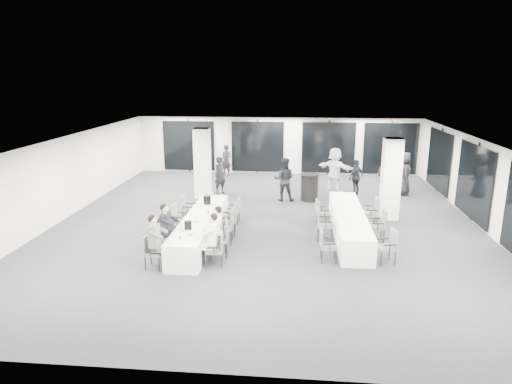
% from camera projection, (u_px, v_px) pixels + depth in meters
% --- Properties ---
extents(room, '(14.04, 16.04, 2.84)m').
position_uv_depth(room, '(294.00, 177.00, 15.99)').
color(room, '#242429').
rests_on(room, ground).
extents(column_left, '(0.60, 0.60, 2.80)m').
position_uv_depth(column_left, '(203.00, 163.00, 18.33)').
color(column_left, white).
rests_on(column_left, floor).
extents(column_right, '(0.60, 0.60, 2.80)m').
position_uv_depth(column_right, '(391.00, 179.00, 15.58)').
color(column_right, white).
rests_on(column_right, floor).
extents(banquet_table_main, '(0.90, 5.00, 0.75)m').
position_uv_depth(banquet_table_main, '(201.00, 228.00, 13.74)').
color(banquet_table_main, white).
rests_on(banquet_table_main, floor).
extents(banquet_table_side, '(0.90, 5.00, 0.75)m').
position_uv_depth(banquet_table_side, '(349.00, 224.00, 14.12)').
color(banquet_table_side, white).
rests_on(banquet_table_side, floor).
extents(cocktail_table, '(0.77, 0.77, 1.07)m').
position_uv_depth(cocktail_table, '(309.00, 187.00, 18.00)').
color(cocktail_table, black).
rests_on(cocktail_table, floor).
extents(chair_main_left_near, '(0.48, 0.52, 0.88)m').
position_uv_depth(chair_main_left_near, '(151.00, 250.00, 11.72)').
color(chair_main_left_near, '#55585D').
rests_on(chair_main_left_near, floor).
extents(chair_main_left_second, '(0.58, 0.62, 1.00)m').
position_uv_depth(chair_main_left_second, '(163.00, 234.00, 12.70)').
color(chair_main_left_second, '#55585D').
rests_on(chair_main_left_second, floor).
extents(chair_main_left_mid, '(0.53, 0.58, 0.97)m').
position_uv_depth(chair_main_left_mid, '(169.00, 226.00, 13.35)').
color(chair_main_left_mid, '#55585D').
rests_on(chair_main_left_mid, floor).
extents(chair_main_left_fourth, '(0.54, 0.58, 0.94)m').
position_uv_depth(chair_main_left_fourth, '(178.00, 217.00, 14.26)').
color(chair_main_left_fourth, '#55585D').
rests_on(chair_main_left_fourth, floor).
extents(chair_main_left_far, '(0.46, 0.51, 0.90)m').
position_uv_depth(chair_main_left_far, '(187.00, 207.00, 15.42)').
color(chair_main_left_far, '#55585D').
rests_on(chair_main_left_far, floor).
extents(chair_main_right_near, '(0.54, 0.57, 0.92)m').
position_uv_depth(chair_main_right_near, '(217.00, 247.00, 11.84)').
color(chair_main_right_near, '#55585D').
rests_on(chair_main_right_near, floor).
extents(chair_main_right_second, '(0.61, 0.64, 1.02)m').
position_uv_depth(chair_main_right_second, '(221.00, 236.00, 12.46)').
color(chair_main_right_second, '#55585D').
rests_on(chair_main_right_second, floor).
extents(chair_main_right_mid, '(0.55, 0.61, 1.02)m').
position_uv_depth(chair_main_right_mid, '(227.00, 224.00, 13.46)').
color(chair_main_right_mid, '#55585D').
rests_on(chair_main_right_mid, floor).
extents(chair_main_right_fourth, '(0.53, 0.58, 0.98)m').
position_uv_depth(chair_main_right_fourth, '(231.00, 217.00, 14.17)').
color(chair_main_right_fourth, '#55585D').
rests_on(chair_main_right_fourth, floor).
extents(chair_main_right_far, '(0.46, 0.51, 0.87)m').
position_uv_depth(chair_main_right_far, '(235.00, 209.00, 15.27)').
color(chair_main_right_far, '#55585D').
rests_on(chair_main_right_far, floor).
extents(chair_side_left_near, '(0.46, 0.51, 0.88)m').
position_uv_depth(chair_side_left_near, '(326.00, 243.00, 12.15)').
color(chair_side_left_near, '#55585D').
rests_on(chair_side_left_near, floor).
extents(chair_side_left_mid, '(0.51, 0.57, 0.99)m').
position_uv_depth(chair_side_left_mid, '(323.00, 222.00, 13.74)').
color(chair_side_left_mid, '#55585D').
rests_on(chair_side_left_mid, floor).
extents(chair_side_left_far, '(0.50, 0.53, 0.86)m').
position_uv_depth(chair_side_left_far, '(321.00, 211.00, 15.08)').
color(chair_side_left_far, '#55585D').
rests_on(chair_side_left_far, floor).
extents(chair_side_right_near, '(0.54, 0.57, 0.91)m').
position_uv_depth(chair_side_right_near, '(389.00, 244.00, 12.04)').
color(chair_side_right_near, '#55585D').
rests_on(chair_side_right_near, floor).
extents(chair_side_right_mid, '(0.50, 0.56, 0.99)m').
position_uv_depth(chair_side_right_mid, '(379.00, 223.00, 13.58)').
color(chair_side_right_mid, '#55585D').
rests_on(chair_side_right_mid, floor).
extents(chair_side_right_far, '(0.52, 0.58, 0.99)m').
position_uv_depth(chair_side_right_far, '(372.00, 210.00, 14.88)').
color(chair_side_right_far, '#55585D').
rests_on(chair_side_right_far, floor).
extents(seated_guest_a, '(0.50, 0.38, 1.44)m').
position_uv_depth(seated_guest_a, '(157.00, 239.00, 11.62)').
color(seated_guest_a, slate).
rests_on(seated_guest_a, floor).
extents(seated_guest_b, '(0.50, 0.38, 1.44)m').
position_uv_depth(seated_guest_b, '(168.00, 226.00, 12.61)').
color(seated_guest_b, black).
rests_on(seated_guest_b, floor).
extents(seated_guest_c, '(0.50, 0.38, 1.44)m').
position_uv_depth(seated_guest_c, '(210.00, 236.00, 11.77)').
color(seated_guest_c, white).
rests_on(seated_guest_c, floor).
extents(seated_guest_d, '(0.50, 0.38, 1.44)m').
position_uv_depth(seated_guest_d, '(215.00, 228.00, 12.40)').
color(seated_guest_d, white).
rests_on(seated_guest_d, floor).
extents(standing_guest_a, '(0.83, 0.83, 1.78)m').
position_uv_depth(standing_guest_a, '(220.00, 173.00, 18.94)').
color(standing_guest_a, black).
rests_on(standing_guest_a, floor).
extents(standing_guest_b, '(0.95, 0.59, 1.94)m').
position_uv_depth(standing_guest_b, '(284.00, 176.00, 17.90)').
color(standing_guest_b, black).
rests_on(standing_guest_b, floor).
extents(standing_guest_d, '(1.08, 1.11, 1.69)m').
position_uv_depth(standing_guest_d, '(356.00, 175.00, 18.73)').
color(standing_guest_d, black).
rests_on(standing_guest_d, floor).
extents(standing_guest_e, '(0.65, 1.01, 2.03)m').
position_uv_depth(standing_guest_e, '(404.00, 171.00, 18.75)').
color(standing_guest_e, black).
rests_on(standing_guest_e, floor).
extents(standing_guest_f, '(2.04, 1.71, 2.13)m').
position_uv_depth(standing_guest_f, '(335.00, 167.00, 19.33)').
color(standing_guest_f, white).
rests_on(standing_guest_f, floor).
extents(standing_guest_g, '(0.79, 0.73, 1.73)m').
position_uv_depth(standing_guest_g, '(226.00, 158.00, 22.29)').
color(standing_guest_g, black).
rests_on(standing_guest_g, floor).
extents(standing_guest_h, '(1.05, 1.13, 2.00)m').
position_uv_depth(standing_guest_h, '(386.00, 174.00, 18.13)').
color(standing_guest_h, black).
rests_on(standing_guest_h, floor).
extents(ice_bucket_near, '(0.21, 0.21, 0.23)m').
position_uv_depth(ice_bucket_near, '(188.00, 225.00, 12.48)').
color(ice_bucket_near, black).
rests_on(ice_bucket_near, banquet_table_main).
extents(ice_bucket_far, '(0.25, 0.25, 0.28)m').
position_uv_depth(ice_bucket_far, '(207.00, 200.00, 14.90)').
color(ice_bucket_far, black).
rests_on(ice_bucket_far, banquet_table_main).
extents(water_bottle_a, '(0.06, 0.06, 0.20)m').
position_uv_depth(water_bottle_a, '(180.00, 237.00, 11.65)').
color(water_bottle_a, silver).
rests_on(water_bottle_a, banquet_table_main).
extents(water_bottle_b, '(0.07, 0.07, 0.21)m').
position_uv_depth(water_bottle_b, '(208.00, 211.00, 13.78)').
color(water_bottle_b, silver).
rests_on(water_bottle_b, banquet_table_main).
extents(water_bottle_c, '(0.06, 0.06, 0.20)m').
position_uv_depth(water_bottle_c, '(212.00, 194.00, 15.74)').
color(water_bottle_c, silver).
rests_on(water_bottle_c, banquet_table_main).
extents(plate_a, '(0.20, 0.20, 0.03)m').
position_uv_depth(plate_a, '(186.00, 230.00, 12.38)').
color(plate_a, white).
rests_on(plate_a, banquet_table_main).
extents(plate_b, '(0.19, 0.19, 0.03)m').
position_uv_depth(plate_b, '(191.00, 235.00, 12.02)').
color(plate_b, white).
rests_on(plate_b, banquet_table_main).
extents(plate_c, '(0.20, 0.20, 0.03)m').
position_uv_depth(plate_c, '(196.00, 222.00, 13.11)').
color(plate_c, white).
rests_on(plate_c, banquet_table_main).
extents(wine_glass, '(0.08, 0.08, 0.21)m').
position_uv_depth(wine_glass, '(188.00, 235.00, 11.60)').
color(wine_glass, silver).
rests_on(wine_glass, banquet_table_main).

